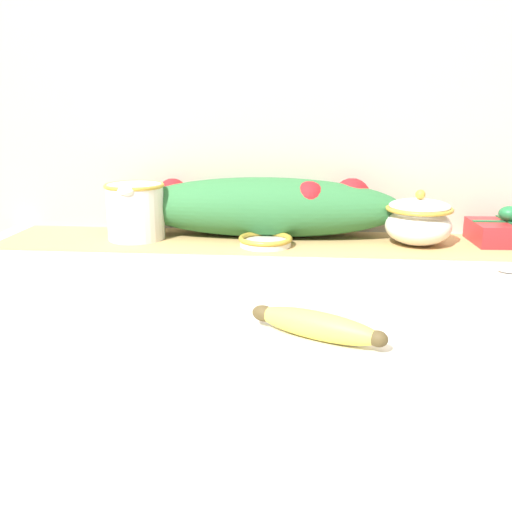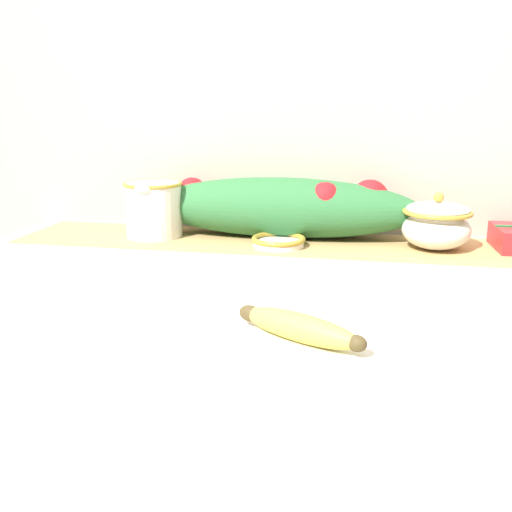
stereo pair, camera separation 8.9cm
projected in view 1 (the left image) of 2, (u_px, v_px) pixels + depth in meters
countertop at (253, 498)px, 1.07m from camera, size 1.20×0.73×0.87m
back_wall at (269, 82)px, 1.24m from camera, size 2.00×0.04×2.40m
table_runner at (264, 242)px, 1.19m from camera, size 1.10×0.22×0.00m
cream_pitcher at (136, 209)px, 1.20m from camera, size 0.13×0.15×0.12m
sugar_bowl at (418, 221)px, 1.15m from camera, size 0.13×0.13×0.11m
small_dish at (265, 241)px, 1.15m from camera, size 0.11×0.11×0.02m
banana at (316, 325)px, 0.70m from camera, size 0.17×0.11×0.04m
spoon at (500, 269)px, 0.98m from camera, size 0.17×0.06×0.01m
gift_box at (508, 231)px, 1.17m from camera, size 0.15×0.13×0.08m
poinsettia_garland at (267, 206)px, 1.22m from camera, size 0.58×0.14×0.13m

